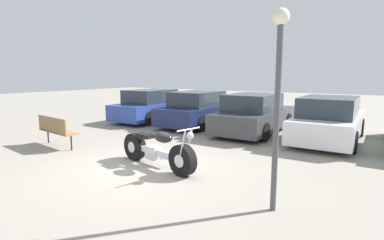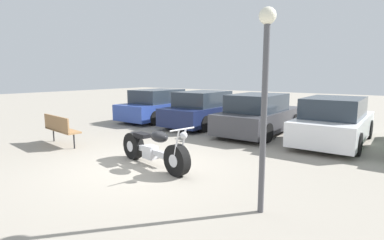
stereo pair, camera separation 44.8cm
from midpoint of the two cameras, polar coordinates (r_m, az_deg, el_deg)
ground_plane at (r=6.98m, az=-7.90°, el=-8.81°), size 60.00×60.00×0.00m
motorcycle at (r=6.89m, az=-5.68°, el=-5.49°), size 2.36×0.90×1.02m
parked_car_blue at (r=13.78m, az=-5.17°, el=2.69°), size 1.80×4.21×1.41m
parked_car_navy at (r=12.31m, az=3.56°, el=1.98°), size 1.80×4.21×1.41m
parked_car_dark_grey at (r=10.95m, az=13.82°, el=0.90°), size 1.80×4.21×1.41m
parked_car_white at (r=10.22m, az=26.61°, el=-0.32°), size 1.80×4.21×1.41m
park_bench at (r=9.56m, az=-22.66°, el=-1.27°), size 1.63×0.59×0.89m
lamp_post at (r=4.51m, az=16.56°, el=7.03°), size 0.24×0.24×3.02m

